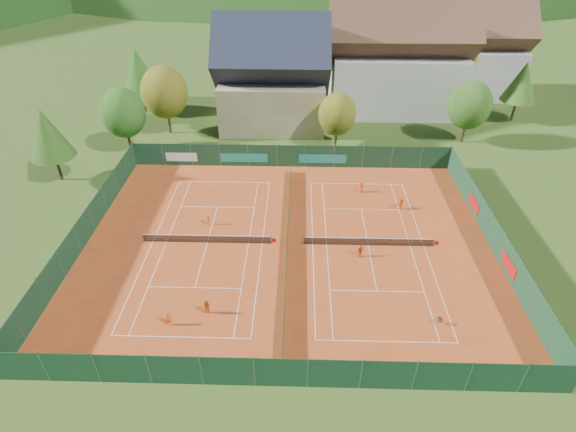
{
  "coord_description": "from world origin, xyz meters",
  "views": [
    {
      "loc": [
        1.01,
        -34.94,
        27.77
      ],
      "look_at": [
        0.0,
        2.0,
        2.0
      ],
      "focal_mm": 28.0,
      "sensor_mm": 36.0,
      "label": 1
    }
  ],
  "objects_px": {
    "player_left_mid": "(207,308)",
    "player_right_far_a": "(361,187)",
    "chalet": "(273,80)",
    "hotel_block_b": "(471,55)",
    "hotel_block_a": "(397,64)",
    "player_right_near": "(360,251)",
    "player_left_near": "(168,319)",
    "ball_hopper": "(440,320)",
    "player_left_far": "(208,219)",
    "player_right_far_b": "(401,204)"
  },
  "relations": [
    {
      "from": "hotel_block_a",
      "to": "player_right_near",
      "type": "distance_m",
      "value": 39.35
    },
    {
      "from": "player_left_mid",
      "to": "player_right_far_a",
      "type": "distance_m",
      "value": 24.33
    },
    {
      "from": "player_left_mid",
      "to": "player_right_far_a",
      "type": "height_order",
      "value": "player_left_mid"
    },
    {
      "from": "hotel_block_a",
      "to": "player_left_mid",
      "type": "distance_m",
      "value": 51.03
    },
    {
      "from": "hotel_block_b",
      "to": "player_left_near",
      "type": "bearing_deg",
      "value": -125.62
    },
    {
      "from": "hotel_block_b",
      "to": "player_left_near",
      "type": "xyz_separation_m",
      "value": [
        -39.17,
        -54.69,
        -5.92
      ]
    },
    {
      "from": "player_left_mid",
      "to": "player_right_far_b",
      "type": "relative_size",
      "value": 1.12
    },
    {
      "from": "player_left_mid",
      "to": "player_left_far",
      "type": "relative_size",
      "value": 1.19
    },
    {
      "from": "hotel_block_a",
      "to": "ball_hopper",
      "type": "bearing_deg",
      "value": -94.41
    },
    {
      "from": "player_left_near",
      "to": "player_right_far_b",
      "type": "distance_m",
      "value": 27.58
    },
    {
      "from": "hotel_block_b",
      "to": "player_right_far_a",
      "type": "height_order",
      "value": "hotel_block_b"
    },
    {
      "from": "player_right_near",
      "to": "chalet",
      "type": "bearing_deg",
      "value": 90.06
    },
    {
      "from": "ball_hopper",
      "to": "player_left_near",
      "type": "relative_size",
      "value": 0.57
    },
    {
      "from": "player_left_near",
      "to": "player_left_mid",
      "type": "distance_m",
      "value": 3.14
    },
    {
      "from": "player_left_mid",
      "to": "player_right_far_b",
      "type": "bearing_deg",
      "value": 47.43
    },
    {
      "from": "chalet",
      "to": "ball_hopper",
      "type": "height_order",
      "value": "chalet"
    },
    {
      "from": "player_right_far_a",
      "to": "player_right_far_b",
      "type": "bearing_deg",
      "value": 105.91
    },
    {
      "from": "hotel_block_a",
      "to": "player_right_near",
      "type": "bearing_deg",
      "value": -103.44
    },
    {
      "from": "chalet",
      "to": "player_left_near",
      "type": "xyz_separation_m",
      "value": [
        -6.17,
        -40.69,
        -5.92
      ]
    },
    {
      "from": "chalet",
      "to": "hotel_block_a",
      "type": "bearing_deg",
      "value": 17.53
    },
    {
      "from": "hotel_block_a",
      "to": "ball_hopper",
      "type": "height_order",
      "value": "hotel_block_a"
    },
    {
      "from": "chalet",
      "to": "hotel_block_b",
      "type": "distance_m",
      "value": 35.85
    },
    {
      "from": "chalet",
      "to": "hotel_block_b",
      "type": "xyz_separation_m",
      "value": [
        33.0,
        14.0,
        -0.01
      ]
    },
    {
      "from": "chalet",
      "to": "player_right_near",
      "type": "xyz_separation_m",
      "value": [
        9.99,
        -31.71,
        -5.93
      ]
    },
    {
      "from": "ball_hopper",
      "to": "player_right_near",
      "type": "relative_size",
      "value": 0.58
    },
    {
      "from": "hotel_block_b",
      "to": "ball_hopper",
      "type": "relative_size",
      "value": 21.6
    },
    {
      "from": "hotel_block_b",
      "to": "ball_hopper",
      "type": "xyz_separation_m",
      "value": [
        -17.55,
        -54.03,
        -6.06
      ]
    },
    {
      "from": "chalet",
      "to": "player_right_far_b",
      "type": "distance_m",
      "value": 28.56
    },
    {
      "from": "hotel_block_b",
      "to": "player_left_near",
      "type": "relative_size",
      "value": 12.33
    },
    {
      "from": "ball_hopper",
      "to": "player_right_near",
      "type": "xyz_separation_m",
      "value": [
        -5.47,
        8.32,
        0.14
      ]
    },
    {
      "from": "player_left_near",
      "to": "player_right_far_a",
      "type": "distance_m",
      "value": 27.11
    },
    {
      "from": "ball_hopper",
      "to": "player_right_near",
      "type": "distance_m",
      "value": 9.95
    },
    {
      "from": "player_left_mid",
      "to": "player_right_near",
      "type": "xyz_separation_m",
      "value": [
        13.28,
        7.71,
        -0.04
      ]
    },
    {
      "from": "hotel_block_a",
      "to": "chalet",
      "type": "bearing_deg",
      "value": -162.47
    },
    {
      "from": "hotel_block_b",
      "to": "ball_hopper",
      "type": "distance_m",
      "value": 57.13
    },
    {
      "from": "player_left_near",
      "to": "player_left_far",
      "type": "xyz_separation_m",
      "value": [
        0.76,
        13.81,
        -0.08
      ]
    },
    {
      "from": "hotel_block_a",
      "to": "player_right_near",
      "type": "xyz_separation_m",
      "value": [
        -9.01,
        -37.71,
        -6.69
      ]
    },
    {
      "from": "player_left_near",
      "to": "player_right_far_a",
      "type": "height_order",
      "value": "player_left_near"
    },
    {
      "from": "player_left_far",
      "to": "player_right_far_a",
      "type": "relative_size",
      "value": 0.89
    },
    {
      "from": "ball_hopper",
      "to": "player_right_far_b",
      "type": "bearing_deg",
      "value": 90.56
    },
    {
      "from": "chalet",
      "to": "player_left_far",
      "type": "height_order",
      "value": "chalet"
    },
    {
      "from": "hotel_block_a",
      "to": "player_left_near",
      "type": "bearing_deg",
      "value": -118.33
    },
    {
      "from": "ball_hopper",
      "to": "hotel_block_b",
      "type": "bearing_deg",
      "value": 72.01
    },
    {
      "from": "hotel_block_b",
      "to": "player_left_far",
      "type": "height_order",
      "value": "hotel_block_b"
    },
    {
      "from": "player_right_near",
      "to": "player_left_near",
      "type": "bearing_deg",
      "value": -168.37
    },
    {
      "from": "player_right_near",
      "to": "player_right_far_a",
      "type": "xyz_separation_m",
      "value": [
        1.33,
        11.75,
        -0.0
      ]
    },
    {
      "from": "ball_hopper",
      "to": "player_left_far",
      "type": "relative_size",
      "value": 0.65
    },
    {
      "from": "chalet",
      "to": "hotel_block_a",
      "type": "xyz_separation_m",
      "value": [
        19.0,
        6.0,
        0.76
      ]
    },
    {
      "from": "player_left_far",
      "to": "player_right_near",
      "type": "distance_m",
      "value": 16.14
    },
    {
      "from": "hotel_block_b",
      "to": "player_left_mid",
      "type": "bearing_deg",
      "value": -124.19
    }
  ]
}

